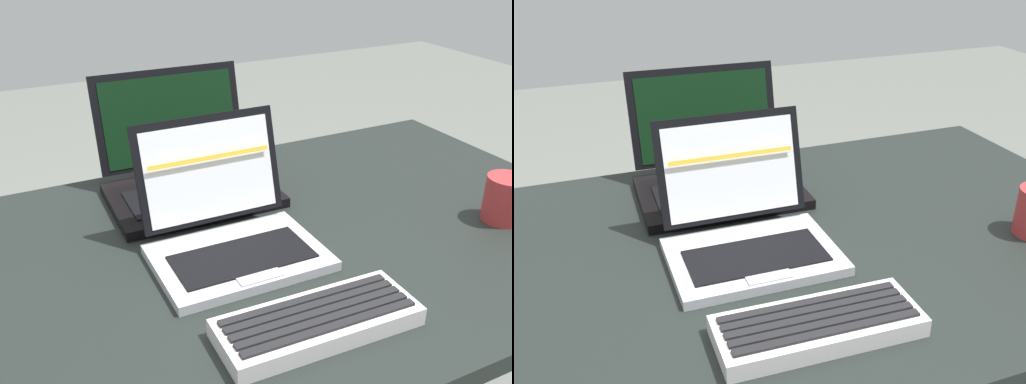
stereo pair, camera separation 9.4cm
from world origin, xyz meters
The scene contains 5 objects.
desk centered at (0.00, 0.00, 0.63)m, with size 1.47×0.83×0.74m.
laptop_front centered at (-0.02, 0.00, 0.78)m, with size 0.29×0.26×0.22m.
laptop_rear centered at (-0.01, 0.26, 0.78)m, with size 0.34×0.29×0.24m.
external_keyboard centered at (0.00, -0.25, 0.75)m, with size 0.30×0.12×0.03m.
coffee_mug centered at (0.50, -0.13, 0.78)m, with size 0.12×0.08×0.09m.
Camera 1 is at (-0.38, -0.81, 1.28)m, focal length 41.39 mm.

